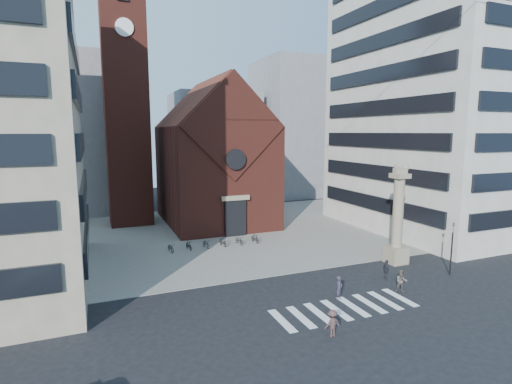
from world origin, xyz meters
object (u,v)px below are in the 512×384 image
pedestrian_0 (339,288)px  pedestrian_2 (386,270)px  scooter_0 (171,248)px  lion_column (397,224)px  traffic_light (452,247)px  pedestrian_1 (401,281)px

pedestrian_0 → pedestrian_2: 5.83m
scooter_0 → lion_column: bearing=-38.6°
traffic_light → pedestrian_0: 11.12m
lion_column → pedestrian_2: size_ratio=5.55×
pedestrian_1 → scooter_0: bearing=163.6°
pedestrian_0 → scooter_0: bearing=88.5°
traffic_light → pedestrian_1: (-6.15, -1.27, -1.47)m
pedestrian_1 → pedestrian_2: pedestrian_1 is taller
traffic_light → lion_column: bearing=116.5°
scooter_0 → pedestrian_2: bearing=-51.1°
pedestrian_0 → pedestrian_1: 4.89m
traffic_light → pedestrian_0: bearing=-176.6°
traffic_light → scooter_0: 24.60m
lion_column → traffic_light: 4.62m
pedestrian_2 → pedestrian_0: bearing=124.3°
traffic_light → pedestrian_1: 6.45m
traffic_light → pedestrian_1: traffic_light is taller
lion_column → traffic_light: (1.99, -4.00, -1.17)m
lion_column → pedestrian_0: 10.49m
pedestrian_2 → scooter_0: (-14.23, 13.51, -0.32)m
traffic_light → pedestrian_0: (-11.01, -0.66, -1.46)m
traffic_light → pedestrian_2: size_ratio=2.75×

